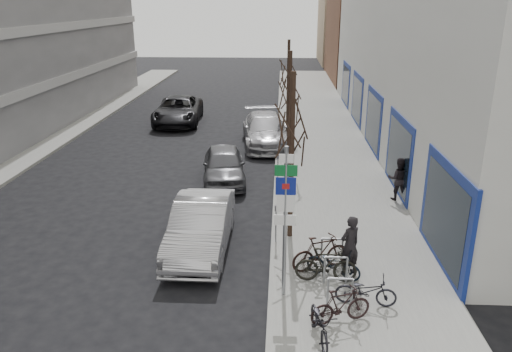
# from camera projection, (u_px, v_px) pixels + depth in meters

# --- Properties ---
(ground) EXTENTS (120.00, 120.00, 0.00)m
(ground) POSITION_uv_depth(u_px,v_px,m) (193.00, 296.00, 13.31)
(ground) COLOR black
(ground) RESTS_ON ground
(sidewalk_east) EXTENTS (5.00, 70.00, 0.15)m
(sidewalk_east) POSITION_uv_depth(u_px,v_px,m) (330.00, 174.00, 22.48)
(sidewalk_east) COLOR slate
(sidewalk_east) RESTS_ON ground
(brick_building_far) EXTENTS (12.00, 14.00, 8.00)m
(brick_building_far) POSITION_uv_depth(u_px,v_px,m) (392.00, 38.00, 49.03)
(brick_building_far) COLOR brown
(brick_building_far) RESTS_ON ground
(tan_building_far) EXTENTS (13.00, 12.00, 9.00)m
(tan_building_far) POSITION_uv_depth(u_px,v_px,m) (372.00, 26.00, 62.98)
(tan_building_far) COLOR #937A5B
(tan_building_far) RESTS_ON ground
(highway_sign_pole) EXTENTS (0.55, 0.10, 4.20)m
(highway_sign_pole) POSITION_uv_depth(u_px,v_px,m) (285.00, 214.00, 12.36)
(highway_sign_pole) COLOR gray
(highway_sign_pole) RESTS_ON ground
(bike_rack) EXTENTS (0.66, 2.26, 0.83)m
(bike_rack) POSITION_uv_depth(u_px,v_px,m) (336.00, 267.00, 13.46)
(bike_rack) COLOR gray
(bike_rack) RESTS_ON sidewalk_east
(tree_near) EXTENTS (1.80, 1.80, 5.50)m
(tree_near) POSITION_uv_depth(u_px,v_px,m) (293.00, 118.00, 15.12)
(tree_near) COLOR black
(tree_near) RESTS_ON ground
(tree_mid) EXTENTS (1.80, 1.80, 5.50)m
(tree_mid) POSITION_uv_depth(u_px,v_px,m) (290.00, 84.00, 21.24)
(tree_mid) COLOR black
(tree_mid) RESTS_ON ground
(tree_far) EXTENTS (1.80, 1.80, 5.50)m
(tree_far) POSITION_uv_depth(u_px,v_px,m) (289.00, 66.00, 27.37)
(tree_far) COLOR black
(tree_far) RESTS_ON ground
(meter_front) EXTENTS (0.10, 0.08, 1.27)m
(meter_front) POSITION_uv_depth(u_px,v_px,m) (276.00, 220.00, 15.72)
(meter_front) COLOR gray
(meter_front) RESTS_ON sidewalk_east
(meter_mid) EXTENTS (0.10, 0.08, 1.27)m
(meter_mid) POSITION_uv_depth(u_px,v_px,m) (278.00, 166.00, 20.91)
(meter_mid) COLOR gray
(meter_mid) RESTS_ON sidewalk_east
(meter_back) EXTENTS (0.10, 0.08, 1.27)m
(meter_back) POSITION_uv_depth(u_px,v_px,m) (279.00, 133.00, 26.09)
(meter_back) COLOR gray
(meter_back) RESTS_ON sidewalk_east
(bike_near_left) EXTENTS (0.72, 1.62, 0.96)m
(bike_near_left) POSITION_uv_depth(u_px,v_px,m) (320.00, 321.00, 11.25)
(bike_near_left) COLOR black
(bike_near_left) RESTS_ON sidewalk_east
(bike_near_right) EXTENTS (1.62, 0.96, 0.94)m
(bike_near_right) POSITION_uv_depth(u_px,v_px,m) (341.00, 306.00, 11.82)
(bike_near_right) COLOR black
(bike_near_right) RESTS_ON sidewalk_east
(bike_mid_curb) EXTENTS (1.62, 1.04, 0.95)m
(bike_mid_curb) POSITION_uv_depth(u_px,v_px,m) (334.00, 262.00, 13.81)
(bike_mid_curb) COLOR black
(bike_mid_curb) RESTS_ON sidewalk_east
(bike_mid_inner) EXTENTS (1.72, 0.55, 1.04)m
(bike_mid_inner) POSITION_uv_depth(u_px,v_px,m) (326.00, 264.00, 13.57)
(bike_mid_inner) COLOR black
(bike_mid_inner) RESTS_ON sidewalk_east
(bike_far_curb) EXTENTS (1.59, 0.66, 0.94)m
(bike_far_curb) POSITION_uv_depth(u_px,v_px,m) (366.00, 288.00, 12.53)
(bike_far_curb) COLOR black
(bike_far_curb) RESTS_ON sidewalk_east
(bike_far_inner) EXTENTS (1.83, 1.17, 1.07)m
(bike_far_inner) POSITION_uv_depth(u_px,v_px,m) (320.00, 252.00, 14.20)
(bike_far_inner) COLOR black
(bike_far_inner) RESTS_ON sidewalk_east
(parked_car_front) EXTENTS (1.70, 4.87, 1.60)m
(parked_car_front) POSITION_uv_depth(u_px,v_px,m) (201.00, 226.00, 15.61)
(parked_car_front) COLOR #B6B6BB
(parked_car_front) RESTS_ON ground
(parked_car_mid) EXTENTS (2.33, 4.57, 1.49)m
(parked_car_mid) POSITION_uv_depth(u_px,v_px,m) (224.00, 165.00, 21.61)
(parked_car_mid) COLOR #4F4F54
(parked_car_mid) RESTS_ON ground
(parked_car_back) EXTENTS (3.00, 6.00, 1.67)m
(parked_car_back) POSITION_uv_depth(u_px,v_px,m) (265.00, 130.00, 27.04)
(parked_car_back) COLOR #9E9EA2
(parked_car_back) RESTS_ON ground
(lane_car) EXTENTS (3.13, 6.16, 1.67)m
(lane_car) POSITION_uv_depth(u_px,v_px,m) (178.00, 110.00, 32.01)
(lane_car) COLOR black
(lane_car) RESTS_ON ground
(pedestrian_near) EXTENTS (0.77, 0.70, 1.76)m
(pedestrian_near) POSITION_uv_depth(u_px,v_px,m) (350.00, 245.00, 13.85)
(pedestrian_near) COLOR black
(pedestrian_near) RESTS_ON sidewalk_east
(pedestrian_far) EXTENTS (0.68, 0.51, 1.71)m
(pedestrian_far) POSITION_uv_depth(u_px,v_px,m) (398.00, 178.00, 19.17)
(pedestrian_far) COLOR black
(pedestrian_far) RESTS_ON sidewalk_east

